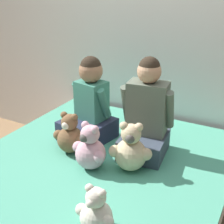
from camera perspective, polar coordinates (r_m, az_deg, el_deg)
wall_behind_bed at (r=2.61m, az=8.34°, el=15.85°), size 8.00×0.06×2.50m
bed at (r=2.15m, az=-3.28°, el=-15.27°), size 1.61×1.87×0.48m
child_on_left at (r=2.25m, az=-4.14°, el=0.89°), size 0.38×0.40×0.61m
child_on_right at (r=2.06m, az=6.29°, el=-0.68°), size 0.36×0.37×0.66m
teddy_bear_held_by_left_child at (r=2.12m, az=-7.67°, el=-4.30°), size 0.24×0.18×0.29m
teddy_bear_held_by_right_child at (r=1.92m, az=3.43°, el=-6.95°), size 0.26×0.20×0.32m
teddy_bear_between_children at (r=1.94m, az=-4.00°, el=-6.87°), size 0.25×0.19×0.30m
teddy_bear_at_foot_of_bed at (r=1.51m, az=-2.95°, el=-17.90°), size 0.21×0.16×0.25m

